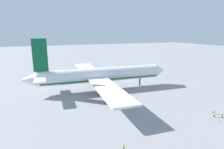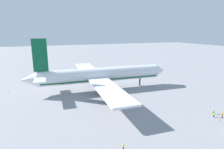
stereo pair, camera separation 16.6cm
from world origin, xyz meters
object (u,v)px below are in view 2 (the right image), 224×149
Objects in this scene: ground_worker_1 at (213,111)px; ground_worker_2 at (222,115)px; ground_worker_3 at (214,115)px; traffic_cone_2 at (219,120)px; ground_worker_0 at (123,146)px; traffic_cone_1 at (47,75)px; airliner at (99,75)px; traffic_cone_0 at (103,70)px; traffic_cone_4 at (180,81)px; traffic_cone_3 at (8,91)px; baggage_cart_0 at (121,67)px.

ground_worker_1 reaches higher than ground_worker_2.
traffic_cone_2 is (-0.79, -2.41, -0.58)m from ground_worker_3.
traffic_cone_1 is at bearing 97.92° from ground_worker_0.
ground_worker_3 is at bearing 7.29° from ground_worker_0.
airliner is at bearing 122.00° from ground_worker_2.
ground_worker_3 is (25.07, -42.07, -6.10)m from airliner.
traffic_cone_0 is (-9.20, 82.50, -0.58)m from ground_worker_3.
traffic_cone_0 is at bearing 96.36° from ground_worker_3.
traffic_cone_4 is at bearing 61.79° from ground_worker_3.
ground_worker_1 is 3.15× the size of traffic_cone_3.
ground_worker_0 is at bearing -176.58° from traffic_cone_2.
traffic_cone_0 is at bearing 95.65° from traffic_cone_2.
traffic_cone_3 is 87.18m from traffic_cone_4.
traffic_cone_0 is 1.00× the size of traffic_cone_3.
traffic_cone_3 is (-65.05, 54.67, -0.58)m from ground_worker_3.
ground_worker_3 is at bearing -95.02° from baggage_cart_0.
ground_worker_3 is 3.07× the size of traffic_cone_2.
airliner is 45.51× the size of ground_worker_0.
baggage_cart_0 is 52.70m from traffic_cone_4.
ground_worker_2 is (-0.00, -3.30, -0.07)m from ground_worker_1.
traffic_cone_1 is 1.00× the size of traffic_cone_3.
ground_worker_0 is 3.03× the size of traffic_cone_4.
traffic_cone_3 is (-30.47, 59.09, -0.57)m from ground_worker_0.
traffic_cone_2 is at bearing -95.38° from baggage_cart_0.
baggage_cart_0 is at bearing 65.69° from ground_worker_0.
traffic_cone_0 is 85.33m from traffic_cone_2.
traffic_cone_2 is at bearing 3.42° from ground_worker_0.
airliner is 137.79× the size of traffic_cone_1.
ground_worker_3 reaches higher than traffic_cone_4.
ground_worker_3 reaches higher than traffic_cone_1.
ground_worker_1 is at bearing -93.79° from baggage_cart_0.
traffic_cone_2 is 85.95m from traffic_cone_3.
ground_worker_2 is at bearing -33.17° from ground_worker_3.
ground_worker_1 reaches higher than traffic_cone_4.
airliner is 43.69× the size of ground_worker_1.
baggage_cart_0 is 6.09× the size of traffic_cone_2.
traffic_cone_1 is at bearing 147.12° from traffic_cone_4.
ground_worker_2 is 3.09m from traffic_cone_2.
ground_worker_3 is 94.14m from traffic_cone_1.
ground_worker_0 is 0.99× the size of ground_worker_3.
ground_worker_2 is 2.93× the size of traffic_cone_1.
traffic_cone_1 is at bearing 121.35° from ground_worker_1.
ground_worker_1 reaches higher than ground_worker_0.
ground_worker_0 is 3.03× the size of traffic_cone_3.
traffic_cone_4 is at bearing -10.76° from traffic_cone_3.
traffic_cone_0 is (-11.25, 83.85, -0.54)m from ground_worker_2.
ground_worker_1 is 93.50m from traffic_cone_1.
traffic_cone_3 is at bearing -124.24° from traffic_cone_1.
traffic_cone_2 is at bearing -61.47° from traffic_cone_1.
traffic_cone_1 is at bearing 118.53° from traffic_cone_2.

